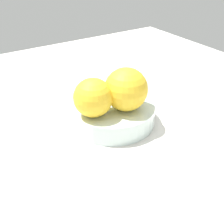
# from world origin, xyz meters

# --- Properties ---
(ground_plane) EXTENTS (1.10, 1.10, 0.02)m
(ground_plane) POSITION_xyz_m (0.00, 0.00, -0.01)
(ground_plane) COLOR silver
(fruit_bowl) EXTENTS (0.18, 0.18, 0.04)m
(fruit_bowl) POSITION_xyz_m (0.00, 0.00, 0.02)
(fruit_bowl) COLOR silver
(fruit_bowl) RESTS_ON ground_plane
(orange_in_bowl_0) EXTENTS (0.09, 0.09, 0.09)m
(orange_in_bowl_0) POSITION_xyz_m (-0.02, 0.03, 0.08)
(orange_in_bowl_0) COLOR yellow
(orange_in_bowl_0) RESTS_ON fruit_bowl
(orange_in_bowl_1) EXTENTS (0.08, 0.08, 0.08)m
(orange_in_bowl_1) POSITION_xyz_m (0.05, 0.01, 0.08)
(orange_in_bowl_1) COLOR yellow
(orange_in_bowl_1) RESTS_ON fruit_bowl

